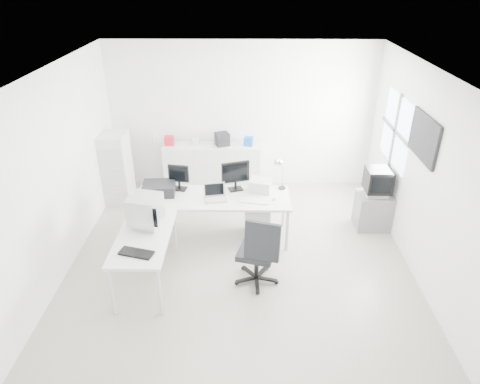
{
  "coord_description": "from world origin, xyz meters",
  "views": [
    {
      "loc": [
        0.07,
        -5.33,
        3.94
      ],
      "look_at": [
        0.0,
        0.2,
        1.0
      ],
      "focal_mm": 32.0,
      "sensor_mm": 36.0,
      "label": 1
    }
  ],
  "objects_px": {
    "side_desk": "(146,259)",
    "filing_cabinet": "(117,168)",
    "main_desk": "(213,217)",
    "sideboard": "(212,167)",
    "tv_cabinet": "(373,211)",
    "lcd_monitor_small": "(179,178)",
    "laptop": "(215,194)",
    "inkjet_printer": "(159,189)",
    "lcd_monitor_large": "(235,176)",
    "office_chair": "(257,249)",
    "laser_printer": "(261,185)",
    "drawer_pedestal": "(257,220)",
    "crt_tv": "(378,182)",
    "crt_monitor": "(146,213)"
  },
  "relations": [
    {
      "from": "main_desk",
      "to": "office_chair",
      "type": "height_order",
      "value": "office_chair"
    },
    {
      "from": "side_desk",
      "to": "drawer_pedestal",
      "type": "height_order",
      "value": "side_desk"
    },
    {
      "from": "tv_cabinet",
      "to": "crt_tv",
      "type": "relative_size",
      "value": 1.23
    },
    {
      "from": "side_desk",
      "to": "lcd_monitor_large",
      "type": "bearing_deg",
      "value": 48.37
    },
    {
      "from": "side_desk",
      "to": "tv_cabinet",
      "type": "bearing_deg",
      "value": 22.69
    },
    {
      "from": "laser_printer",
      "to": "office_chair",
      "type": "relative_size",
      "value": 0.31
    },
    {
      "from": "lcd_monitor_small",
      "to": "tv_cabinet",
      "type": "distance_m",
      "value": 3.27
    },
    {
      "from": "side_desk",
      "to": "crt_tv",
      "type": "relative_size",
      "value": 2.8
    },
    {
      "from": "side_desk",
      "to": "laser_printer",
      "type": "height_order",
      "value": "laser_printer"
    },
    {
      "from": "lcd_monitor_large",
      "to": "crt_monitor",
      "type": "xyz_separation_m",
      "value": [
        -1.2,
        -1.1,
        -0.03
      ]
    },
    {
      "from": "filing_cabinet",
      "to": "side_desk",
      "type": "bearing_deg",
      "value": -66.93
    },
    {
      "from": "main_desk",
      "to": "filing_cabinet",
      "type": "distance_m",
      "value": 2.25
    },
    {
      "from": "filing_cabinet",
      "to": "main_desk",
      "type": "bearing_deg",
      "value": -34.0
    },
    {
      "from": "lcd_monitor_small",
      "to": "laptop",
      "type": "height_order",
      "value": "lcd_monitor_small"
    },
    {
      "from": "tv_cabinet",
      "to": "lcd_monitor_small",
      "type": "bearing_deg",
      "value": -177.98
    },
    {
      "from": "inkjet_printer",
      "to": "crt_tv",
      "type": "xyz_separation_m",
      "value": [
        3.5,
        0.26,
        0.0
      ]
    },
    {
      "from": "crt_tv",
      "to": "office_chair",
      "type": "bearing_deg",
      "value": -143.95
    },
    {
      "from": "office_chair",
      "to": "sideboard",
      "type": "xyz_separation_m",
      "value": [
        -0.8,
        2.82,
        -0.08
      ]
    },
    {
      "from": "inkjet_printer",
      "to": "crt_monitor",
      "type": "bearing_deg",
      "value": -94.43
    },
    {
      "from": "sideboard",
      "to": "tv_cabinet",
      "type": "bearing_deg",
      "value": -26.26
    },
    {
      "from": "office_chair",
      "to": "filing_cabinet",
      "type": "height_order",
      "value": "filing_cabinet"
    },
    {
      "from": "lcd_monitor_small",
      "to": "tv_cabinet",
      "type": "relative_size",
      "value": 0.68
    },
    {
      "from": "drawer_pedestal",
      "to": "lcd_monitor_small",
      "type": "height_order",
      "value": "lcd_monitor_small"
    },
    {
      "from": "inkjet_printer",
      "to": "office_chair",
      "type": "xyz_separation_m",
      "value": [
        1.52,
        -1.18,
        -0.3
      ]
    },
    {
      "from": "side_desk",
      "to": "office_chair",
      "type": "xyz_separation_m",
      "value": [
        1.52,
        0.02,
        0.17
      ]
    },
    {
      "from": "inkjet_printer",
      "to": "lcd_monitor_large",
      "type": "height_order",
      "value": "lcd_monitor_large"
    },
    {
      "from": "crt_tv",
      "to": "crt_monitor",
      "type": "bearing_deg",
      "value": -160.88
    },
    {
      "from": "side_desk",
      "to": "lcd_monitor_small",
      "type": "xyz_separation_m",
      "value": [
        0.3,
        1.35,
        0.58
      ]
    },
    {
      "from": "tv_cabinet",
      "to": "office_chair",
      "type": "bearing_deg",
      "value": -143.95
    },
    {
      "from": "laptop",
      "to": "inkjet_printer",
      "type": "bearing_deg",
      "value": 156.92
    },
    {
      "from": "lcd_monitor_large",
      "to": "sideboard",
      "type": "height_order",
      "value": "lcd_monitor_large"
    },
    {
      "from": "laptop",
      "to": "crt_monitor",
      "type": "relative_size",
      "value": 0.76
    },
    {
      "from": "laser_printer",
      "to": "crt_monitor",
      "type": "height_order",
      "value": "crt_monitor"
    },
    {
      "from": "side_desk",
      "to": "main_desk",
      "type": "bearing_deg",
      "value": 52.31
    },
    {
      "from": "laser_printer",
      "to": "filing_cabinet",
      "type": "height_order",
      "value": "filing_cabinet"
    },
    {
      "from": "crt_monitor",
      "to": "lcd_monitor_small",
      "type": "bearing_deg",
      "value": 87.42
    },
    {
      "from": "sideboard",
      "to": "main_desk",
      "type": "bearing_deg",
      "value": -85.53
    },
    {
      "from": "main_desk",
      "to": "crt_tv",
      "type": "xyz_separation_m",
      "value": [
        2.65,
        0.36,
        0.46
      ]
    },
    {
      "from": "inkjet_printer",
      "to": "filing_cabinet",
      "type": "xyz_separation_m",
      "value": [
        -1.0,
        1.15,
        -0.18
      ]
    },
    {
      "from": "laser_printer",
      "to": "filing_cabinet",
      "type": "bearing_deg",
      "value": 170.71
    },
    {
      "from": "laptop",
      "to": "tv_cabinet",
      "type": "height_order",
      "value": "laptop"
    },
    {
      "from": "side_desk",
      "to": "office_chair",
      "type": "bearing_deg",
      "value": 0.79
    },
    {
      "from": "inkjet_printer",
      "to": "crt_monitor",
      "type": "xyz_separation_m",
      "value": [
        0.0,
        -0.95,
        0.12
      ]
    },
    {
      "from": "main_desk",
      "to": "inkjet_printer",
      "type": "bearing_deg",
      "value": 173.29
    },
    {
      "from": "drawer_pedestal",
      "to": "laser_printer",
      "type": "xyz_separation_m",
      "value": [
        0.05,
        0.17,
        0.55
      ]
    },
    {
      "from": "tv_cabinet",
      "to": "side_desk",
      "type": "bearing_deg",
      "value": -157.31
    },
    {
      "from": "lcd_monitor_large",
      "to": "lcd_monitor_small",
      "type": "bearing_deg",
      "value": 161.81
    },
    {
      "from": "lcd_monitor_small",
      "to": "crt_monitor",
      "type": "relative_size",
      "value": 1.01
    },
    {
      "from": "crt_monitor",
      "to": "crt_tv",
      "type": "height_order",
      "value": "crt_monitor"
    },
    {
      "from": "side_desk",
      "to": "filing_cabinet",
      "type": "relative_size",
      "value": 1.07
    }
  ]
}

